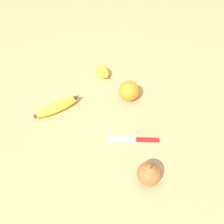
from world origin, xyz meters
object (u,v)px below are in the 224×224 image
at_px(orange, 129,91).
at_px(pear, 149,173).
at_px(paring_knife, 135,139).
at_px(lemon, 102,71).
at_px(banana, 58,107).

bearing_deg(orange, pear, -49.05).
height_order(orange, paring_knife, orange).
bearing_deg(lemon, orange, -16.38).
bearing_deg(banana, pear, -72.51).
height_order(banana, lemon, lemon).
distance_m(pear, paring_knife, 0.15).
xyz_separation_m(banana, pear, (0.42, -0.05, 0.02)).
xyz_separation_m(banana, paring_knife, (0.31, 0.05, -0.02)).
relative_size(banana, orange, 2.27).
bearing_deg(banana, lemon, 17.79).
bearing_deg(lemon, pear, -38.25).
bearing_deg(orange, banana, -133.27).
xyz_separation_m(orange, paring_knife, (0.12, -0.16, -0.04)).
distance_m(pear, lemon, 0.49).
bearing_deg(orange, paring_knife, -52.81).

